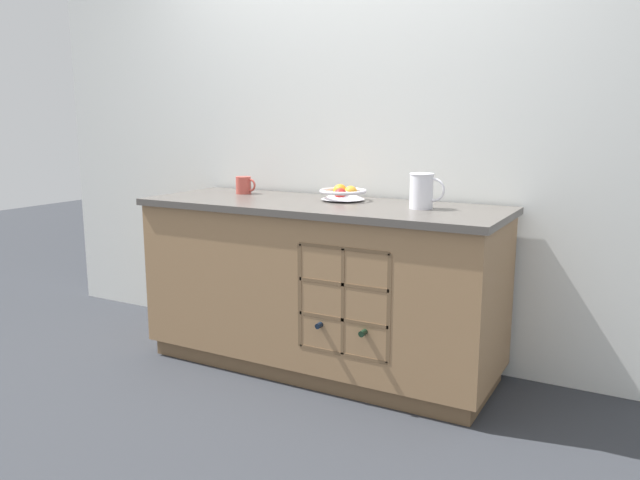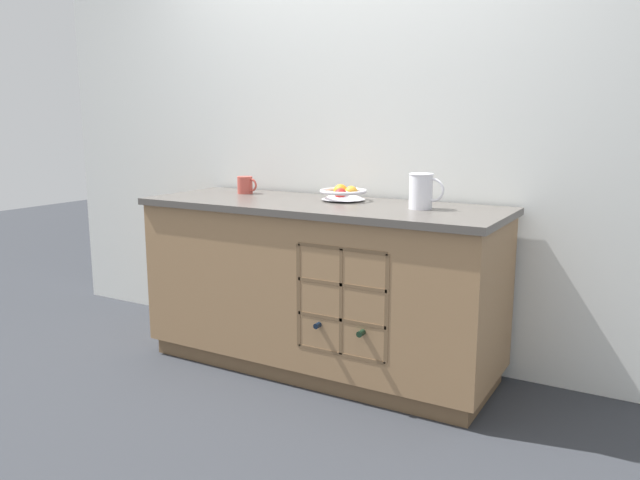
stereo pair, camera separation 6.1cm
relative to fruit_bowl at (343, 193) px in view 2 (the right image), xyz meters
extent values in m
plane|color=#2D3035|center=(-0.07, -0.13, -0.93)|extent=(14.00, 14.00, 0.00)
cube|color=silver|center=(-0.07, 0.26, 0.35)|extent=(4.40, 0.06, 2.55)
cube|color=brown|center=(-0.07, -0.13, -0.88)|extent=(1.80, 0.57, 0.09)
cube|color=#99724C|center=(-0.07, -0.13, -0.46)|extent=(1.86, 0.63, 0.76)
cube|color=#514C47|center=(-0.07, -0.13, -0.06)|extent=(1.90, 0.67, 0.03)
cube|color=brown|center=(0.23, -0.34, -0.45)|extent=(0.46, 0.01, 0.50)
cube|color=brown|center=(0.00, -0.40, -0.45)|extent=(0.02, 0.10, 0.50)
cube|color=brown|center=(0.45, -0.40, -0.45)|extent=(0.02, 0.10, 0.50)
cube|color=brown|center=(0.23, -0.40, -0.70)|extent=(0.46, 0.10, 0.02)
cube|color=brown|center=(0.23, -0.40, -0.53)|extent=(0.46, 0.10, 0.02)
cube|color=brown|center=(0.23, -0.40, -0.36)|extent=(0.46, 0.10, 0.02)
cube|color=brown|center=(0.23, -0.40, -0.19)|extent=(0.46, 0.10, 0.02)
cube|color=brown|center=(0.23, -0.40, -0.45)|extent=(0.02, 0.10, 0.50)
cylinder|color=black|center=(0.11, -0.29, -0.57)|extent=(0.07, 0.20, 0.07)
cylinder|color=black|center=(0.11, -0.44, -0.57)|extent=(0.03, 0.08, 0.03)
cylinder|color=black|center=(0.34, -0.29, -0.57)|extent=(0.08, 0.21, 0.08)
cylinder|color=black|center=(0.34, -0.44, -0.57)|extent=(0.03, 0.09, 0.03)
cylinder|color=silver|center=(0.00, 0.00, -0.03)|extent=(0.11, 0.11, 0.01)
cone|color=silver|center=(0.00, 0.00, 0.00)|extent=(0.23, 0.23, 0.05)
torus|color=silver|center=(0.00, 0.00, 0.01)|extent=(0.25, 0.25, 0.02)
sphere|color=red|center=(0.01, -0.05, 0.00)|extent=(0.06, 0.06, 0.06)
sphere|color=gold|center=(0.03, 0.04, 0.00)|extent=(0.07, 0.07, 0.07)
sphere|color=orange|center=(-0.04, 0.04, 0.01)|extent=(0.08, 0.08, 0.08)
cylinder|color=white|center=(0.46, -0.09, 0.05)|extent=(0.11, 0.11, 0.17)
torus|color=white|center=(0.46, -0.09, 0.13)|extent=(0.12, 0.12, 0.01)
torus|color=white|center=(0.52, -0.09, 0.05)|extent=(0.11, 0.01, 0.11)
cylinder|color=#B7473D|center=(-0.65, 0.01, 0.01)|extent=(0.09, 0.09, 0.10)
torus|color=#B7473D|center=(-0.60, 0.01, 0.01)|extent=(0.07, 0.01, 0.07)
camera|label=1|loc=(1.47, -2.91, 0.37)|focal=35.00mm
camera|label=2|loc=(1.52, -2.88, 0.37)|focal=35.00mm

